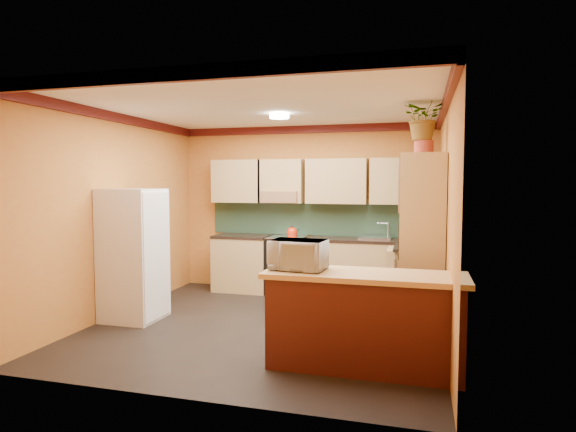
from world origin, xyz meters
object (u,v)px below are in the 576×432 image
object	(u,v)px
base_cabinets_back	(325,268)
microwave	(298,255)
fridge	(133,255)
pantry	(422,246)
breakfast_bar	(364,324)
stove	(287,265)

from	to	relation	value
base_cabinets_back	microwave	distance (m)	2.94
fridge	pantry	xyz separation A→B (m)	(3.60, 0.31, 0.20)
pantry	microwave	size ratio (longest dim) A/B	3.98
base_cabinets_back	fridge	size ratio (longest dim) A/B	2.15
base_cabinets_back	fridge	distance (m)	2.94
pantry	microwave	distance (m)	1.68
base_cabinets_back	breakfast_bar	bearing A→B (deg)	-71.99
base_cabinets_back	breakfast_bar	distance (m)	3.01
stove	fridge	distance (m)	2.51
fridge	pantry	bearing A→B (deg)	4.92
stove	fridge	world-z (taller)	fridge
pantry	breakfast_bar	distance (m)	1.45
fridge	pantry	size ratio (longest dim) A/B	0.81
fridge	microwave	bearing A→B (deg)	-20.21
base_cabinets_back	pantry	world-z (taller)	pantry
stove	fridge	size ratio (longest dim) A/B	0.54
base_cabinets_back	pantry	distance (m)	2.29
stove	breakfast_bar	xyz separation A→B (m)	(1.55, -2.86, -0.02)
breakfast_bar	pantry	bearing A→B (deg)	66.40
base_cabinets_back	microwave	size ratio (longest dim) A/B	6.92
breakfast_bar	fridge	bearing A→B (deg)	163.79
stove	microwave	distance (m)	3.06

